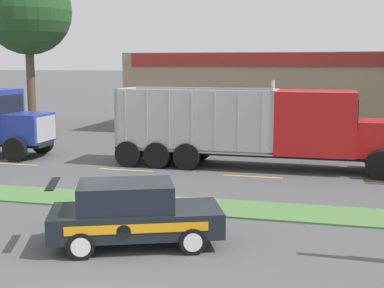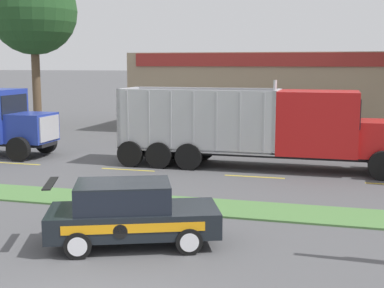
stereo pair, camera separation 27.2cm
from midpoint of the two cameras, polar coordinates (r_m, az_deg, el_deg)
The scene contains 8 objects.
grass_verge at distance 16.95m, azimuth -0.73°, elevation -6.59°, with size 120.00×1.95×0.06m, color #517F42.
centre_line_3 at distance 25.30m, azimuth -18.87°, elevation -2.03°, with size 2.40×0.14×0.01m, color yellow.
centre_line_4 at distance 22.82m, azimuth -7.42°, elevation -2.75°, with size 2.40×0.14×0.01m, color yellow.
centre_line_5 at distance 21.45m, azimuth 6.13°, elevation -3.46°, with size 2.40×0.14×0.01m, color yellow.
dump_truck_trail at distance 22.90m, azimuth 9.40°, elevation 1.58°, with size 12.00×2.76×3.80m.
rally_car at distance 13.35m, azimuth -6.92°, elevation -7.33°, with size 4.51×3.15×1.63m.
store_building_backdrop at distance 38.25m, azimuth 14.64°, elevation 5.48°, with size 26.26×12.10×5.13m.
tree_behind_left at distance 38.91m, azimuth -17.36°, elevation 14.24°, with size 5.90×5.90×12.41m.
Camera 1 is at (4.13, -8.62, 4.48)m, focal length 50.00 mm.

